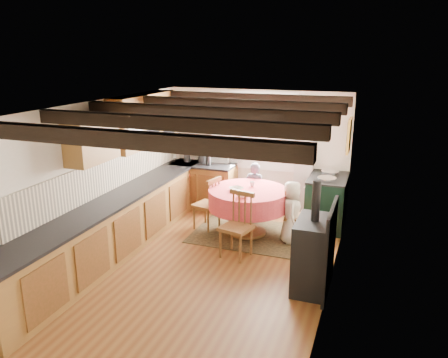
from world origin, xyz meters
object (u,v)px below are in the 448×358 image
at_px(cup, 252,184).
at_px(aga_range, 327,201).
at_px(chair_near, 236,225).
at_px(chair_right, 297,215).
at_px(child_right, 291,212).
at_px(cast_iron_stove, 314,236).
at_px(chair_left, 207,203).
at_px(dining_table, 248,212).
at_px(child_far, 254,191).

bearing_deg(cup, aga_range, 29.05).
bearing_deg(chair_near, chair_right, 63.39).
xyz_separation_m(aga_range, child_right, (-0.47, -0.94, 0.05)).
xyz_separation_m(cast_iron_stove, child_right, (-0.58, 1.39, -0.23)).
distance_m(chair_left, cup, 0.90).
distance_m(dining_table, child_far, 0.80).
bearing_deg(chair_left, child_right, 102.02).
distance_m(aga_range, child_far, 1.35).
bearing_deg(cast_iron_stove, chair_near, 155.90).
relative_size(chair_left, child_far, 0.87).
height_order(child_right, cup, child_right).
height_order(aga_range, child_right, child_right).
bearing_deg(chair_right, dining_table, 90.50).
relative_size(aga_range, cast_iron_stove, 0.68).
distance_m(cast_iron_stove, cup, 2.13).
relative_size(cast_iron_stove, child_far, 1.38).
distance_m(chair_right, cast_iron_stove, 1.61).
xyz_separation_m(chair_left, aga_range, (2.02, 0.86, -0.01)).
relative_size(cast_iron_stove, cup, 16.66).
relative_size(dining_table, cup, 14.90).
bearing_deg(child_far, child_right, 134.61).
relative_size(chair_left, cup, 10.57).
relative_size(dining_table, child_far, 1.23).
distance_m(chair_near, chair_right, 1.21).
xyz_separation_m(dining_table, chair_right, (0.85, 0.04, 0.05)).
bearing_deg(dining_table, chair_near, -85.05).
relative_size(chair_right, cup, 10.01).
bearing_deg(chair_left, child_far, 153.87).
xyz_separation_m(chair_left, child_right, (1.55, -0.08, 0.05)).
bearing_deg(chair_left, aga_range, 128.14).
distance_m(chair_near, child_far, 1.69).
xyz_separation_m(chair_near, child_right, (0.69, 0.83, 0.01)).
xyz_separation_m(chair_right, cup, (-0.83, 0.16, 0.41)).
height_order(chair_near, cup, chair_near).
distance_m(chair_left, child_far, 1.02).
bearing_deg(aga_range, child_right, -116.28).
bearing_deg(chair_near, child_far, 109.37).
xyz_separation_m(chair_near, chair_right, (0.77, 0.93, -0.06)).
relative_size(chair_near, child_far, 0.93).
bearing_deg(cast_iron_stove, aga_range, 92.70).
xyz_separation_m(chair_near, aga_range, (1.16, 1.77, -0.04)).
distance_m(child_right, cup, 0.87).
relative_size(child_far, cup, 12.10).
height_order(chair_near, cast_iron_stove, cast_iron_stove).
distance_m(cast_iron_stove, child_far, 2.68).
xyz_separation_m(child_right, cup, (-0.76, 0.26, 0.34)).
height_order(chair_left, chair_right, chair_left).
xyz_separation_m(dining_table, cup, (0.01, 0.20, 0.46)).
relative_size(chair_near, chair_right, 1.13).
distance_m(chair_left, chair_right, 1.63).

